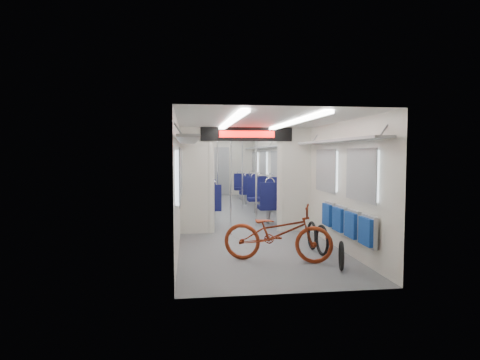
% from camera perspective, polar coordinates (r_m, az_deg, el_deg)
% --- Properties ---
extents(carriage, '(12.00, 12.02, 2.31)m').
position_cam_1_polar(carriage, '(10.54, -0.50, 2.52)').
color(carriage, '#515456').
rests_on(carriage, ground).
extents(bicycle, '(1.85, 1.15, 0.92)m').
position_cam_1_polar(bicycle, '(6.50, 5.36, -7.50)').
color(bicycle, maroon).
rests_on(bicycle, ground).
extents(flip_bench, '(0.12, 2.07, 0.48)m').
position_cam_1_polar(flip_bench, '(7.00, 14.82, -5.80)').
color(flip_bench, gray).
rests_on(flip_bench, carriage).
extents(bike_hoop_a, '(0.17, 0.44, 0.44)m').
position_cam_1_polar(bike_hoop_a, '(6.22, 14.21, -10.63)').
color(bike_hoop_a, black).
rests_on(bike_hoop_a, ground).
extents(bike_hoop_b, '(0.08, 0.53, 0.53)m').
position_cam_1_polar(bike_hoop_b, '(7.01, 11.57, -8.58)').
color(bike_hoop_b, black).
rests_on(bike_hoop_b, ground).
extents(bike_hoop_c, '(0.07, 0.52, 0.52)m').
position_cam_1_polar(bike_hoop_c, '(7.40, 10.20, -7.95)').
color(bike_hoop_c, black).
rests_on(bike_hoop_c, ground).
extents(seat_bay_near_left, '(0.91, 2.08, 1.10)m').
position_cam_1_polar(seat_bay_near_left, '(10.61, -5.57, -2.67)').
color(seat_bay_near_left, '#0E103E').
rests_on(seat_bay_near_left, ground).
extents(seat_bay_near_right, '(0.95, 2.25, 1.15)m').
position_cam_1_polar(seat_bay_near_right, '(10.89, 4.30, -2.38)').
color(seat_bay_near_right, '#0E103E').
rests_on(seat_bay_near_right, ground).
extents(seat_bay_far_left, '(0.90, 2.01, 1.08)m').
position_cam_1_polar(seat_bay_far_left, '(14.34, -6.08, -1.04)').
color(seat_bay_far_left, '#0E103E').
rests_on(seat_bay_far_left, ground).
extents(seat_bay_far_right, '(0.90, 2.02, 1.08)m').
position_cam_1_polar(seat_bay_far_right, '(14.47, 1.35, -0.98)').
color(seat_bay_far_right, '#0E103E').
rests_on(seat_bay_far_right, ground).
extents(stanchion_near_left, '(0.04, 0.04, 2.30)m').
position_cam_1_polar(stanchion_near_left, '(9.47, -1.30, 0.26)').
color(stanchion_near_left, silver).
rests_on(stanchion_near_left, ground).
extents(stanchion_near_right, '(0.05, 0.05, 2.30)m').
position_cam_1_polar(stanchion_near_right, '(9.50, 2.32, 0.26)').
color(stanchion_near_right, silver).
rests_on(stanchion_near_right, ground).
extents(stanchion_far_left, '(0.04, 0.04, 2.30)m').
position_cam_1_polar(stanchion_far_left, '(12.66, -3.21, 1.13)').
color(stanchion_far_left, silver).
rests_on(stanchion_far_left, ground).
extents(stanchion_far_right, '(0.04, 0.04, 2.30)m').
position_cam_1_polar(stanchion_far_right, '(12.41, 0.33, 1.08)').
color(stanchion_far_right, silver).
rests_on(stanchion_far_right, ground).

